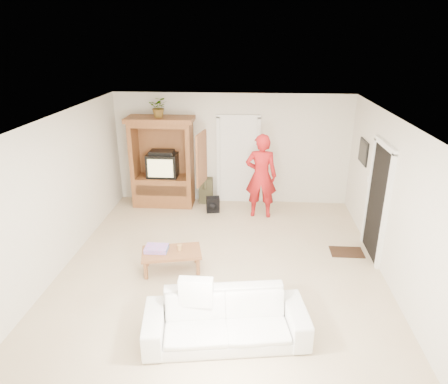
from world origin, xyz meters
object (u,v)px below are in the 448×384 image
object	(u,v)px
man	(261,176)
coffee_table	(171,254)
armoire	(164,168)
sofa	(226,319)

from	to	relation	value
man	coffee_table	world-z (taller)	man
armoire	man	xyz separation A→B (m)	(2.26, -0.51, 0.03)
sofa	coffee_table	distance (m)	1.91
man	sofa	distance (m)	4.06
armoire	man	bearing A→B (deg)	-12.80
man	sofa	bearing A→B (deg)	85.69
armoire	coffee_table	bearing A→B (deg)	-75.80
sofa	armoire	bearing A→B (deg)	102.80
armoire	man	world-z (taller)	armoire
armoire	man	size ratio (longest dim) A/B	1.12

